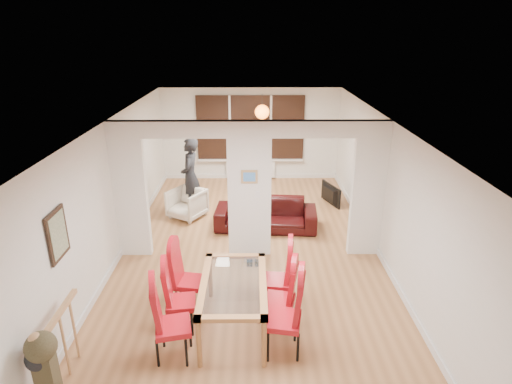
{
  "coord_description": "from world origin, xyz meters",
  "views": [
    {
      "loc": [
        0.06,
        -7.39,
        4.09
      ],
      "look_at": [
        0.13,
        0.6,
        1.04
      ],
      "focal_mm": 30.0,
      "sensor_mm": 36.0,
      "label": 1
    }
  ],
  "objects_px": {
    "dining_chair_lc": "(189,277)",
    "bottle": "(258,192)",
    "sofa": "(266,214)",
    "dining_chair_lb": "(181,298)",
    "dining_chair_rb": "(280,296)",
    "bowl": "(255,199)",
    "coffee_table": "(251,203)",
    "armchair": "(187,204)",
    "dining_table": "(234,305)",
    "dining_chair_rc": "(276,276)",
    "dining_chair_la": "(173,321)",
    "dining_chair_ra": "(283,314)",
    "television": "(328,194)",
    "person": "(190,176)"
  },
  "relations": [
    {
      "from": "dining_chair_lc",
      "to": "bottle",
      "type": "distance_m",
      "value": 4.16
    },
    {
      "from": "sofa",
      "to": "dining_chair_lb",
      "type": "bearing_deg",
      "value": -106.8
    },
    {
      "from": "dining_chair_lc",
      "to": "sofa",
      "type": "bearing_deg",
      "value": 75.32
    },
    {
      "from": "dining_chair_rb",
      "to": "bowl",
      "type": "bearing_deg",
      "value": 107.43
    },
    {
      "from": "coffee_table",
      "to": "sofa",
      "type": "bearing_deg",
      "value": -73.91
    },
    {
      "from": "armchair",
      "to": "bottle",
      "type": "relative_size",
      "value": 2.43
    },
    {
      "from": "dining_table",
      "to": "bowl",
      "type": "xyz_separation_m",
      "value": [
        0.32,
        4.38,
        -0.11
      ]
    },
    {
      "from": "dining_table",
      "to": "dining_chair_rc",
      "type": "bearing_deg",
      "value": 38.95
    },
    {
      "from": "dining_chair_rb",
      "to": "bottle",
      "type": "xyz_separation_m",
      "value": [
        -0.26,
        4.49,
        -0.12
      ]
    },
    {
      "from": "dining_chair_la",
      "to": "dining_chair_ra",
      "type": "xyz_separation_m",
      "value": [
        1.43,
        0.09,
        0.03
      ]
    },
    {
      "from": "dining_chair_lc",
      "to": "sofa",
      "type": "height_order",
      "value": "dining_chair_lc"
    },
    {
      "from": "dining_chair_la",
      "to": "sofa",
      "type": "relative_size",
      "value": 0.52
    },
    {
      "from": "bottle",
      "to": "bowl",
      "type": "distance_m",
      "value": 0.2
    },
    {
      "from": "dining_chair_lb",
      "to": "coffee_table",
      "type": "relative_size",
      "value": 0.96
    },
    {
      "from": "bottle",
      "to": "television",
      "type": "bearing_deg",
      "value": 6.82
    },
    {
      "from": "dining_chair_rb",
      "to": "television",
      "type": "height_order",
      "value": "dining_chair_rb"
    },
    {
      "from": "dining_chair_rb",
      "to": "bottle",
      "type": "distance_m",
      "value": 4.5
    },
    {
      "from": "dining_table",
      "to": "dining_chair_la",
      "type": "relative_size",
      "value": 1.47
    },
    {
      "from": "bowl",
      "to": "dining_chair_lc",
      "type": "bearing_deg",
      "value": -104.95
    },
    {
      "from": "armchair",
      "to": "bottle",
      "type": "height_order",
      "value": "armchair"
    },
    {
      "from": "dining_chair_rc",
      "to": "television",
      "type": "height_order",
      "value": "dining_chair_rc"
    },
    {
      "from": "television",
      "to": "sofa",
      "type": "bearing_deg",
      "value": 110.27
    },
    {
      "from": "dining_chair_rb",
      "to": "bowl",
      "type": "distance_m",
      "value": 4.38
    },
    {
      "from": "dining_chair_rc",
      "to": "sofa",
      "type": "bearing_deg",
      "value": 98.25
    },
    {
      "from": "bowl",
      "to": "television",
      "type": "bearing_deg",
      "value": 10.52
    },
    {
      "from": "dining_chair_la",
      "to": "bottle",
      "type": "relative_size",
      "value": 3.69
    },
    {
      "from": "person",
      "to": "armchair",
      "type": "bearing_deg",
      "value": -9.95
    },
    {
      "from": "bottle",
      "to": "armchair",
      "type": "bearing_deg",
      "value": -160.83
    },
    {
      "from": "dining_chair_la",
      "to": "dining_chair_lc",
      "type": "distance_m",
      "value": 1.09
    },
    {
      "from": "person",
      "to": "coffee_table",
      "type": "bearing_deg",
      "value": 101.65
    },
    {
      "from": "dining_chair_lc",
      "to": "television",
      "type": "bearing_deg",
      "value": 65.18
    },
    {
      "from": "dining_chair_ra",
      "to": "dining_chair_rc",
      "type": "bearing_deg",
      "value": 102.39
    },
    {
      "from": "person",
      "to": "coffee_table",
      "type": "distance_m",
      "value": 1.63
    },
    {
      "from": "armchair",
      "to": "coffee_table",
      "type": "xyz_separation_m",
      "value": [
        1.49,
        0.53,
        -0.21
      ]
    },
    {
      "from": "dining_chair_lb",
      "to": "sofa",
      "type": "height_order",
      "value": "dining_chair_lb"
    },
    {
      "from": "dining_chair_lc",
      "to": "television",
      "type": "height_order",
      "value": "dining_chair_lc"
    },
    {
      "from": "dining_chair_la",
      "to": "sofa",
      "type": "xyz_separation_m",
      "value": [
        1.33,
        3.95,
        -0.24
      ]
    },
    {
      "from": "dining_chair_lb",
      "to": "dining_chair_lc",
      "type": "distance_m",
      "value": 0.52
    },
    {
      "from": "sofa",
      "to": "coffee_table",
      "type": "xyz_separation_m",
      "value": [
        -0.32,
        1.1,
        -0.19
      ]
    },
    {
      "from": "dining_chair_rc",
      "to": "dining_chair_lb",
      "type": "bearing_deg",
      "value": -152.67
    },
    {
      "from": "dining_chair_rc",
      "to": "armchair",
      "type": "xyz_separation_m",
      "value": [
        -1.87,
        3.43,
        -0.2
      ]
    },
    {
      "from": "dining_chair_ra",
      "to": "television",
      "type": "xyz_separation_m",
      "value": [
        1.48,
        5.21,
        -0.34
      ]
    },
    {
      "from": "dining_chair_ra",
      "to": "dining_chair_lb",
      "type": "bearing_deg",
      "value": 171.54
    },
    {
      "from": "dining_chair_rc",
      "to": "television",
      "type": "relative_size",
      "value": 1.25
    },
    {
      "from": "sofa",
      "to": "bowl",
      "type": "distance_m",
      "value": 1.04
    },
    {
      "from": "dining_table",
      "to": "television",
      "type": "distance_m",
      "value": 5.18
    },
    {
      "from": "sofa",
      "to": "bowl",
      "type": "relative_size",
      "value": 10.34
    },
    {
      "from": "dining_chair_rb",
      "to": "coffee_table",
      "type": "xyz_separation_m",
      "value": [
        -0.42,
        4.45,
        -0.39
      ]
    },
    {
      "from": "dining_chair_la",
      "to": "dining_chair_lb",
      "type": "relative_size",
      "value": 1.08
    },
    {
      "from": "dining_chair_lb",
      "to": "dining_chair_ra",
      "type": "relative_size",
      "value": 0.88
    }
  ]
}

